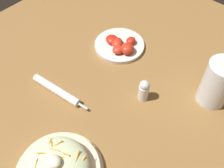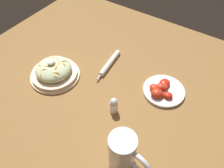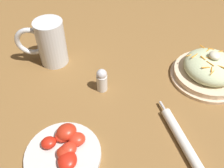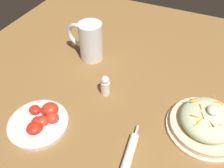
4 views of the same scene
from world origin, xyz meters
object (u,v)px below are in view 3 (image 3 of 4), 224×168
at_px(salad_plate, 209,70).
at_px(salt_shaker, 102,79).
at_px(napkin_roll, 181,138).
at_px(beer_mug, 50,44).
at_px(tomato_plate, 64,150).

height_order(salad_plate, salt_shaker, salad_plate).
bearing_deg(napkin_roll, beer_mug, 39.15).
bearing_deg(salt_shaker, beer_mug, 41.94).
xyz_separation_m(tomato_plate, salt_shaker, (0.20, -0.12, 0.02)).
distance_m(beer_mug, tomato_plate, 0.36).
xyz_separation_m(salad_plate, salt_shaker, (0.02, 0.33, 0.01)).
relative_size(salad_plate, salt_shaker, 2.97).
distance_m(beer_mug, napkin_roll, 0.49).
bearing_deg(beer_mug, tomato_plate, -176.96).
bearing_deg(beer_mug, napkin_roll, -140.85).
height_order(napkin_roll, salt_shaker, salt_shaker).
bearing_deg(napkin_roll, tomato_plate, 86.40).
bearing_deg(salt_shaker, napkin_roll, -143.00).
relative_size(napkin_roll, tomato_plate, 1.19).
bearing_deg(napkin_roll, salt_shaker, 37.00).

